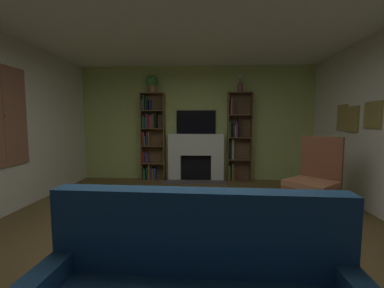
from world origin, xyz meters
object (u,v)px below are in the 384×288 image
(potted_plant, at_px, (152,83))
(vase_with_flowers, at_px, (240,85))
(fireplace, at_px, (196,156))
(bookshelf_right, at_px, (236,138))
(tv, at_px, (196,122))
(armchair, at_px, (315,176))
(bookshelf_left, at_px, (151,138))
(coffee_table, at_px, (199,236))

(potted_plant, height_order, vase_with_flowers, vase_with_flowers)
(potted_plant, bearing_deg, fireplace, 2.08)
(vase_with_flowers, bearing_deg, bookshelf_right, 142.98)
(tv, xyz_separation_m, armchair, (1.91, -2.06, -0.83))
(fireplace, height_order, potted_plant, potted_plant)
(tv, bearing_deg, potted_plant, -173.24)
(bookshelf_left, height_order, coffee_table, bookshelf_left)
(tv, bearing_deg, coffee_table, -87.40)
(potted_plant, distance_m, vase_with_flowers, 2.03)
(tv, relative_size, armchair, 0.79)
(bookshelf_right, relative_size, armchair, 1.77)
(tv, xyz_separation_m, vase_with_flowers, (1.01, -0.12, 0.83))
(armchair, bearing_deg, fireplace, 134.03)
(bookshelf_right, height_order, vase_with_flowers, vase_with_flowers)
(bookshelf_right, bearing_deg, fireplace, -179.42)
(coffee_table, bearing_deg, fireplace, 92.66)
(fireplace, xyz_separation_m, tv, (0.00, 0.08, 0.80))
(fireplace, height_order, coffee_table, fireplace)
(fireplace, distance_m, bookshelf_left, 1.15)
(vase_with_flowers, bearing_deg, coffee_table, -103.36)
(tv, distance_m, armchair, 2.93)
(coffee_table, bearing_deg, potted_plant, 108.34)
(fireplace, xyz_separation_m, coffee_table, (0.17, -3.60, -0.26))
(bookshelf_left, relative_size, armchair, 1.77)
(potted_plant, height_order, coffee_table, potted_plant)
(fireplace, relative_size, vase_with_flowers, 3.43)
(tv, distance_m, bookshelf_right, 1.03)
(tv, height_order, bookshelf_left, bookshelf_left)
(tv, bearing_deg, fireplace, -90.00)
(armchair, relative_size, coffee_table, 1.33)
(vase_with_flowers, bearing_deg, bookshelf_left, 178.66)
(vase_with_flowers, relative_size, armchair, 0.35)
(vase_with_flowers, bearing_deg, armchair, -65.15)
(fireplace, distance_m, tv, 0.80)
(tv, height_order, armchair, tv)
(bookshelf_left, distance_m, armchair, 3.60)
(bookshelf_left, bearing_deg, tv, 3.90)
(bookshelf_right, distance_m, vase_with_flowers, 1.22)
(fireplace, distance_m, potted_plant, 1.98)
(tv, xyz_separation_m, potted_plant, (-1.01, -0.12, 0.91))
(coffee_table, bearing_deg, armchair, 42.92)
(bookshelf_left, distance_m, bookshelf_right, 2.01)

